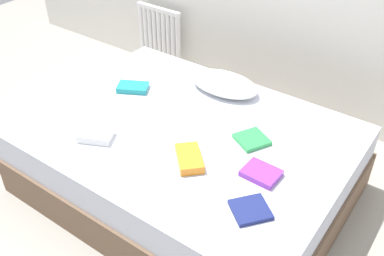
{
  "coord_description": "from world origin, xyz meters",
  "views": [
    {
      "loc": [
        1.32,
        -1.79,
        2.15
      ],
      "look_at": [
        0.0,
        0.05,
        0.48
      ],
      "focal_mm": 41.52,
      "sensor_mm": 36.0,
      "label": 1
    }
  ],
  "objects_px": {
    "pillow": "(224,84)",
    "bed": "(188,160)",
    "textbook_purple": "(261,173)",
    "textbook_teal": "(133,87)",
    "textbook_orange": "(189,158)",
    "radiator": "(159,34)",
    "textbook_navy": "(250,210)",
    "textbook_white": "(96,135)",
    "textbook_green": "(252,139)"
  },
  "relations": [
    {
      "from": "pillow",
      "to": "bed",
      "type": "bearing_deg",
      "value": -82.98
    },
    {
      "from": "pillow",
      "to": "textbook_purple",
      "type": "xyz_separation_m",
      "value": [
        0.64,
        -0.64,
        -0.03
      ]
    },
    {
      "from": "textbook_teal",
      "to": "textbook_orange",
      "type": "bearing_deg",
      "value": -55.61
    },
    {
      "from": "textbook_purple",
      "to": "radiator",
      "type": "bearing_deg",
      "value": 145.41
    },
    {
      "from": "bed",
      "to": "textbook_navy",
      "type": "height_order",
      "value": "textbook_navy"
    },
    {
      "from": "pillow",
      "to": "textbook_orange",
      "type": "xyz_separation_m",
      "value": [
        0.26,
        -0.77,
        -0.03
      ]
    },
    {
      "from": "textbook_white",
      "to": "bed",
      "type": "bearing_deg",
      "value": 19.57
    },
    {
      "from": "radiator",
      "to": "textbook_orange",
      "type": "height_order",
      "value": "radiator"
    },
    {
      "from": "bed",
      "to": "textbook_orange",
      "type": "bearing_deg",
      "value": -51.89
    },
    {
      "from": "bed",
      "to": "textbook_green",
      "type": "bearing_deg",
      "value": 18.32
    },
    {
      "from": "bed",
      "to": "textbook_teal",
      "type": "relative_size",
      "value": 9.44
    },
    {
      "from": "radiator",
      "to": "pillow",
      "type": "distance_m",
      "value": 1.33
    },
    {
      "from": "pillow",
      "to": "textbook_navy",
      "type": "relative_size",
      "value": 2.81
    },
    {
      "from": "textbook_green",
      "to": "bed",
      "type": "bearing_deg",
      "value": -133.52
    },
    {
      "from": "bed",
      "to": "textbook_navy",
      "type": "distance_m",
      "value": 0.8
    },
    {
      "from": "textbook_purple",
      "to": "textbook_green",
      "type": "distance_m",
      "value": 0.3
    },
    {
      "from": "textbook_white",
      "to": "textbook_purple",
      "type": "bearing_deg",
      "value": -9.05
    },
    {
      "from": "textbook_orange",
      "to": "textbook_teal",
      "type": "bearing_deg",
      "value": -162.33
    },
    {
      "from": "radiator",
      "to": "bed",
      "type": "bearing_deg",
      "value": -44.93
    },
    {
      "from": "textbook_white",
      "to": "textbook_orange",
      "type": "bearing_deg",
      "value": -10.86
    },
    {
      "from": "bed",
      "to": "textbook_orange",
      "type": "xyz_separation_m",
      "value": [
        0.19,
        -0.24,
        0.28
      ]
    },
    {
      "from": "textbook_purple",
      "to": "textbook_orange",
      "type": "height_order",
      "value": "textbook_orange"
    },
    {
      "from": "radiator",
      "to": "textbook_navy",
      "type": "xyz_separation_m",
      "value": [
        1.86,
        -1.57,
        0.13
      ]
    },
    {
      "from": "textbook_purple",
      "to": "textbook_teal",
      "type": "distance_m",
      "value": 1.2
    },
    {
      "from": "textbook_purple",
      "to": "bed",
      "type": "bearing_deg",
      "value": 171.05
    },
    {
      "from": "pillow",
      "to": "textbook_orange",
      "type": "bearing_deg",
      "value": -71.66
    },
    {
      "from": "textbook_purple",
      "to": "textbook_navy",
      "type": "relative_size",
      "value": 1.08
    },
    {
      "from": "pillow",
      "to": "textbook_navy",
      "type": "xyz_separation_m",
      "value": [
        0.73,
        -0.9,
        -0.04
      ]
    },
    {
      "from": "pillow",
      "to": "textbook_white",
      "type": "bearing_deg",
      "value": -109.62
    },
    {
      "from": "bed",
      "to": "textbook_teal",
      "type": "distance_m",
      "value": 0.67
    },
    {
      "from": "pillow",
      "to": "textbook_orange",
      "type": "relative_size",
      "value": 2.18
    },
    {
      "from": "textbook_green",
      "to": "textbook_white",
      "type": "bearing_deg",
      "value": -117.94
    },
    {
      "from": "radiator",
      "to": "textbook_green",
      "type": "height_order",
      "value": "radiator"
    },
    {
      "from": "textbook_orange",
      "to": "textbook_green",
      "type": "xyz_separation_m",
      "value": [
        0.2,
        0.37,
        -0.01
      ]
    },
    {
      "from": "pillow",
      "to": "textbook_white",
      "type": "relative_size",
      "value": 2.57
    },
    {
      "from": "bed",
      "to": "textbook_green",
      "type": "xyz_separation_m",
      "value": [
        0.39,
        0.13,
        0.27
      ]
    },
    {
      "from": "bed",
      "to": "radiator",
      "type": "relative_size",
      "value": 3.89
    },
    {
      "from": "radiator",
      "to": "textbook_green",
      "type": "relative_size",
      "value": 2.93
    },
    {
      "from": "radiator",
      "to": "textbook_teal",
      "type": "height_order",
      "value": "radiator"
    },
    {
      "from": "radiator",
      "to": "textbook_purple",
      "type": "height_order",
      "value": "radiator"
    },
    {
      "from": "textbook_purple",
      "to": "textbook_teal",
      "type": "height_order",
      "value": "textbook_teal"
    },
    {
      "from": "textbook_orange",
      "to": "textbook_teal",
      "type": "relative_size",
      "value": 1.1
    },
    {
      "from": "textbook_orange",
      "to": "textbook_navy",
      "type": "bearing_deg",
      "value": 29.4
    },
    {
      "from": "textbook_white",
      "to": "textbook_orange",
      "type": "relative_size",
      "value": 0.85
    },
    {
      "from": "radiator",
      "to": "textbook_orange",
      "type": "bearing_deg",
      "value": -46.0
    },
    {
      "from": "bed",
      "to": "textbook_purple",
      "type": "relative_size",
      "value": 10.2
    },
    {
      "from": "textbook_orange",
      "to": "radiator",
      "type": "bearing_deg",
      "value": 178.8
    },
    {
      "from": "textbook_orange",
      "to": "textbook_green",
      "type": "relative_size",
      "value": 1.33
    },
    {
      "from": "textbook_white",
      "to": "textbook_green",
      "type": "height_order",
      "value": "textbook_white"
    },
    {
      "from": "radiator",
      "to": "textbook_white",
      "type": "relative_size",
      "value": 2.59
    }
  ]
}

